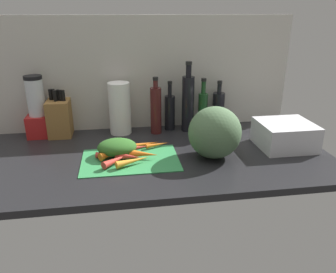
{
  "coord_description": "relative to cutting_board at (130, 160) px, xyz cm",
  "views": [
    {
      "loc": [
        -10.11,
        -138.28,
        62.31
      ],
      "look_at": [
        9.75,
        -8.34,
        11.15
      ],
      "focal_mm": 34.92,
      "sensor_mm": 36.0,
      "label": 1
    }
  ],
  "objects": [
    {
      "name": "ground_plane",
      "position": [
        6.83,
        6.39,
        -1.9
      ],
      "size": [
        170.0,
        80.0,
        3.0
      ],
      "primitive_type": "cube",
      "color": "black"
    },
    {
      "name": "wall_back",
      "position": [
        6.83,
        44.89,
        29.6
      ],
      "size": [
        170.0,
        3.0,
        60.0
      ],
      "primitive_type": "cube",
      "color": "#BCB7AD",
      "rests_on": "ground_plane"
    },
    {
      "name": "cutting_board",
      "position": [
        0.0,
        0.0,
        0.0
      ],
      "size": [
        42.59,
        28.18,
        0.8
      ],
      "primitive_type": "cube",
      "color": "#338C4C",
      "rests_on": "ground_plane"
    },
    {
      "name": "carrot_0",
      "position": [
        6.12,
        0.18,
        2.15
      ],
      "size": [
        12.97,
        7.14,
        3.5
      ],
      "primitive_type": "cone",
      "rotation": [
        0.0,
        1.57,
        -0.31
      ],
      "color": "orange",
      "rests_on": "cutting_board"
    },
    {
      "name": "carrot_1",
      "position": [
        0.85,
        -5.64,
        1.96
      ],
      "size": [
        15.22,
        8.92,
        3.12
      ],
      "primitive_type": "cone",
      "rotation": [
        0.0,
        1.57,
        0.41
      ],
      "color": "orange",
      "rests_on": "cutting_board"
    },
    {
      "name": "carrot_2",
      "position": [
        2.87,
        7.91,
        2.08
      ],
      "size": [
        12.41,
        6.21,
        3.35
      ],
      "primitive_type": "cone",
      "rotation": [
        0.0,
        1.57,
        0.25
      ],
      "color": "red",
      "rests_on": "cutting_board"
    },
    {
      "name": "carrot_3",
      "position": [
        -6.13,
        -3.76,
        2.03
      ],
      "size": [
        12.54,
        12.08,
        3.26
      ],
      "primitive_type": "cone",
      "rotation": [
        0.0,
        1.57,
        0.76
      ],
      "color": "red",
      "rests_on": "cutting_board"
    },
    {
      "name": "carrot_4",
      "position": [
        -0.4,
        5.39,
        1.73
      ],
      "size": [
        14.17,
        10.94,
        2.67
      ],
      "primitive_type": "cone",
      "rotation": [
        0.0,
        1.57,
        -0.6
      ],
      "color": "red",
      "rests_on": "cutting_board"
    },
    {
      "name": "carrot_5",
      "position": [
        -8.47,
        1.83,
        1.79
      ],
      "size": [
        13.45,
        5.32,
        2.78
      ],
      "primitive_type": "cone",
      "rotation": [
        0.0,
        1.57,
        -0.2
      ],
      "color": "red",
      "rests_on": "cutting_board"
    },
    {
      "name": "carrot_6",
      "position": [
        -4.34,
        9.8,
        1.99
      ],
      "size": [
        11.02,
        11.33,
        3.19
      ],
      "primitive_type": "cone",
      "rotation": [
        0.0,
        1.57,
        -0.81
      ],
      "color": "#B2264C",
      "rests_on": "cutting_board"
    },
    {
      "name": "carrot_7",
      "position": [
        13.62,
        11.94,
        1.45
      ],
      "size": [
        11.79,
        5.36,
        2.1
      ],
      "primitive_type": "cone",
      "rotation": [
        0.0,
        1.57,
        0.29
      ],
      "color": "orange",
      "rests_on": "cutting_board"
    },
    {
      "name": "carrot_8",
      "position": [
        -0.88,
        -1.19,
        2.07
      ],
      "size": [
        11.53,
        6.92,
        3.34
      ],
      "primitive_type": "cone",
      "rotation": [
        0.0,
        1.57,
        -0.35
      ],
      "color": "red",
      "rests_on": "cutting_board"
    },
    {
      "name": "carrot_9",
      "position": [
        6.99,
        12.35,
        1.76
      ],
      "size": [
        17.27,
        7.0,
        2.73
      ],
      "primitive_type": "cone",
      "rotation": [
        0.0,
        1.57,
        0.26
      ],
      "color": "orange",
      "rests_on": "cutting_board"
    },
    {
      "name": "carrot_10",
      "position": [
        -8.94,
        2.75,
        2.17
      ],
      "size": [
        10.21,
        8.96,
        3.54
      ],
      "primitive_type": "cone",
      "rotation": [
        0.0,
        1.57,
        0.65
      ],
      "color": "orange",
      "rests_on": "cutting_board"
    },
    {
      "name": "carrot_11",
      "position": [
        -4.5,
        11.96,
        1.66
      ],
      "size": [
        11.23,
        4.93,
        2.52
      ],
      "primitive_type": "cone",
      "rotation": [
        0.0,
        1.57,
        0.23
      ],
      "color": "orange",
      "rests_on": "cutting_board"
    },
    {
      "name": "carrot_greens_pile",
      "position": [
        -5.59,
        5.4,
        4.13
      ],
      "size": [
        17.62,
        13.56,
        7.46
      ],
      "primitive_type": "ellipsoid",
      "color": "#2D6023",
      "rests_on": "cutting_board"
    },
    {
      "name": "winter_squash",
      "position": [
        37.48,
        -1.79,
        11.31
      ],
      "size": [
        23.55,
        21.87,
        23.42
      ],
      "primitive_type": "ellipsoid",
      "color": "#4C6B47",
      "rests_on": "ground_plane"
    },
    {
      "name": "knife_block",
      "position": [
        -34.73,
        37.38,
        9.48
      ],
      "size": [
        11.41,
        14.92,
        24.47
      ],
      "color": "olive",
      "rests_on": "ground_plane"
    },
    {
      "name": "blender_appliance",
      "position": [
        -45.27,
        37.39,
        13.36
      ],
      "size": [
        11.68,
        11.68,
        31.92
      ],
      "color": "red",
      "rests_on": "ground_plane"
    },
    {
      "name": "paper_towel_roll",
      "position": [
        -3.42,
        35.89,
        13.3
      ],
      "size": [
        11.4,
        11.4,
        27.41
      ],
      "primitive_type": "cylinder",
      "color": "white",
      "rests_on": "ground_plane"
    },
    {
      "name": "bottle_0",
      "position": [
        15.41,
        32.96,
        12.59
      ],
      "size": [
        5.87,
        5.87,
        30.29
      ],
      "color": "#471919",
      "rests_on": "ground_plane"
    },
    {
      "name": "bottle_1",
      "position": [
        23.63,
        37.73,
        9.82
      ],
      "size": [
        5.66,
        5.66,
        26.96
      ],
      "color": "black",
      "rests_on": "ground_plane"
    },
    {
      "name": "bottle_2",
      "position": [
        32.98,
        34.51,
        15.48
      ],
      "size": [
        6.58,
        6.58,
        37.5
      ],
      "color": "black",
      "rests_on": "ground_plane"
    },
    {
      "name": "bottle_3",
      "position": [
        41.76,
        36.2,
        10.82
      ],
      "size": [
        5.19,
        5.19,
        28.26
      ],
      "color": "#19421E",
      "rests_on": "ground_plane"
    },
    {
      "name": "bottle_4",
      "position": [
        51.29,
        38.31,
        9.9
      ],
      "size": [
        6.66,
        6.66,
        26.22
      ],
      "color": "black",
      "rests_on": "ground_plane"
    },
    {
      "name": "dish_rack",
      "position": [
        74.44,
        4.53,
        5.73
      ],
      "size": [
        25.07,
        23.49,
        12.25
      ],
      "primitive_type": "cube",
      "color": "silver",
      "rests_on": "ground_plane"
    }
  ]
}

